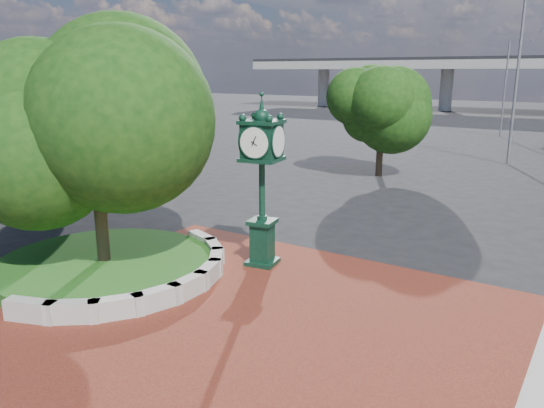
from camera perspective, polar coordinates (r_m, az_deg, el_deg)
The scene contains 10 objects.
ground at distance 12.89m, azimuth -2.83°, elevation -11.81°, with size 200.00×200.00×0.00m, color black.
plaza at distance 12.18m, azimuth -5.68°, elevation -13.40°, with size 12.00×12.00×0.04m, color maroon.
planter_wall at distance 14.41m, azimuth -11.67°, elevation -8.03°, with size 2.96×6.77×0.54m.
grass_bed at distance 16.05m, azimuth -17.53°, elevation -6.35°, with size 6.10×6.10×0.40m, color #154313.
tree_planter at distance 15.23m, azimuth -18.51°, elevation 6.20°, with size 5.20×5.20×6.33m.
tree_northwest at distance 24.55m, azimuth -21.20°, elevation 9.66°, with size 5.60×5.60×6.93m.
tree_street at distance 29.52m, azimuth 11.69°, elevation 9.18°, with size 4.40×4.40×5.45m.
post_clock at distance 15.20m, azimuth -1.09°, elevation 3.14°, with size 1.18×1.18×4.99m.
street_lamp_near at distance 35.79m, azimuth 25.30°, elevation 12.94°, with size 2.12×0.87×9.74m.
street_lamp_far at distance 50.74m, azimuth 24.07°, elevation 12.05°, with size 1.86×0.24×8.28m.
Camera 1 is at (6.87, -9.34, 5.63)m, focal length 35.00 mm.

